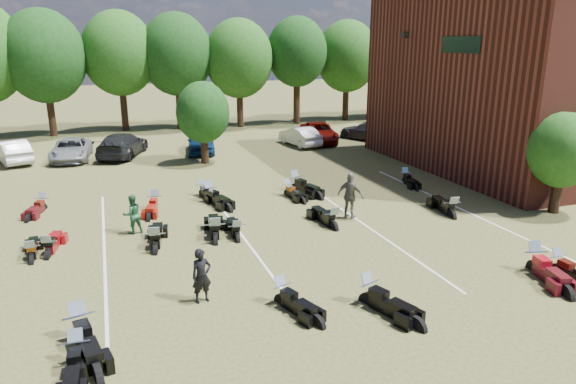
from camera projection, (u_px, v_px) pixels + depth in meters
name	position (u px, v px, depth m)	size (l,w,h in m)	color
ground	(345.00, 253.00, 18.07)	(160.00, 160.00, 0.00)	brown
car_1	(13.00, 151.00, 31.32)	(1.50, 4.31, 1.42)	#B7B7BB
car_2	(71.00, 149.00, 32.10)	(2.19, 4.75, 1.32)	gray
car_3	(122.00, 145.00, 33.04)	(2.13, 5.24, 1.52)	black
car_4	(201.00, 142.00, 34.27)	(1.73, 4.30, 1.47)	navy
car_5	(300.00, 136.00, 36.56)	(1.42, 4.08, 1.35)	silver
car_6	(319.00, 133.00, 37.77)	(2.37, 5.13, 1.43)	#5E0A05
car_7	(368.00, 131.00, 38.65)	(1.91, 4.71, 1.37)	#37363B
person_black	(202.00, 276.00, 14.48)	(0.58, 0.38, 1.60)	black
person_green	(132.00, 214.00, 19.71)	(0.75, 0.59, 1.54)	#225C34
person_grey	(350.00, 196.00, 21.34)	(1.15, 0.48, 1.96)	#5D5A4F
motorcycle_1	(82.00, 340.00, 12.78)	(0.80, 2.52, 1.41)	black
motorcycle_2	(78.00, 364.00, 11.84)	(0.67, 2.10, 1.17)	black
motorcycle_3	(282.00, 304.00, 14.55)	(0.66, 2.08, 1.16)	black
motorcycle_4	(368.00, 304.00, 14.55)	(0.74, 2.33, 1.30)	black
motorcycle_5	(556.00, 272.00, 16.54)	(0.65, 2.03, 1.13)	black
motorcycle_6	(533.00, 271.00, 16.64)	(0.78, 2.46, 1.37)	#490A13
motorcycle_7	(49.00, 257.00, 17.71)	(0.67, 2.10, 1.17)	maroon
motorcycle_8	(32.00, 262.00, 17.32)	(0.64, 2.02, 1.13)	black
motorcycle_9	(156.00, 252.00, 18.16)	(0.78, 2.44, 1.36)	black
motorcycle_10	(216.00, 242.00, 19.03)	(0.80, 2.52, 1.41)	black
motorcycle_11	(237.00, 240.00, 19.20)	(0.67, 2.11, 1.18)	black
motorcycle_12	(333.00, 229.00, 20.38)	(0.75, 2.34, 1.31)	black
motorcycle_13	(451.00, 217.00, 21.71)	(0.75, 2.36, 1.32)	black
motorcycle_14	(44.00, 210.00, 22.64)	(0.64, 2.01, 1.12)	#430910
motorcycle_15	(155.00, 209.00, 22.85)	(0.67, 2.12, 1.18)	maroon
motorcycle_16	(202.00, 195.00, 24.82)	(0.64, 2.00, 1.12)	black
motorcycle_17	(288.00, 195.00, 24.84)	(0.64, 2.02, 1.13)	black
motorcycle_18	(210.00, 201.00, 23.86)	(0.76, 2.40, 1.34)	black
motorcycle_19	(296.00, 190.00, 25.66)	(0.80, 2.52, 1.40)	black
motorcycle_20	(405.00, 183.00, 27.07)	(0.64, 2.00, 1.11)	black
tree_line	(183.00, 52.00, 42.17)	(56.00, 6.00, 9.79)	black
young_tree_near_building	(562.00, 150.00, 21.58)	(2.80, 2.80, 4.16)	black
young_tree_midfield	(203.00, 112.00, 30.55)	(3.20, 3.20, 4.70)	black
parking_lines	(241.00, 234.00, 19.81)	(20.10, 14.00, 0.01)	silver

